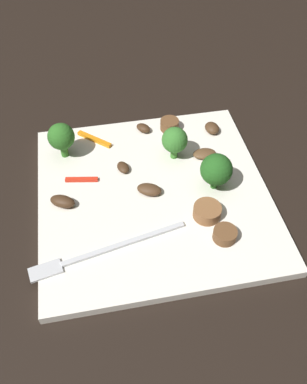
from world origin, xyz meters
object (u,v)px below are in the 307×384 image
at_px(broccoli_floret_0, 175,140).
at_px(mushroom_5, 123,167).
at_px(fork, 98,253).
at_px(mushroom_1, 204,154).
at_px(pepper_strip_0, 94,139).
at_px(mushroom_4, 149,190).
at_px(pepper_strip_1, 82,180).
at_px(broccoli_floret_2, 61,137).
at_px(sausage_slice_2, 225,234).
at_px(mushroom_2, 212,128).
at_px(plate, 154,195).
at_px(broccoli_floret_1, 216,170).
at_px(mushroom_3, 63,200).
at_px(sausage_slice_1, 170,125).
at_px(mushroom_0, 143,128).
at_px(sausage_slice_0, 207,212).

distance_m(broccoli_floret_0, mushroom_5, 0.08).
height_order(fork, mushroom_1, mushroom_1).
xyz_separation_m(fork, pepper_strip_0, (-0.01, -0.19, 0.00)).
distance_m(mushroom_4, pepper_strip_1, 0.09).
relative_size(broccoli_floret_2, mushroom_4, 1.63).
xyz_separation_m(sausage_slice_2, mushroom_2, (-0.04, -0.18, -0.00)).
relative_size(plate, broccoli_floret_1, 5.59).
relative_size(broccoli_floret_0, sausage_slice_2, 1.73).
bearing_deg(mushroom_4, mushroom_5, -60.38).
relative_size(plate, broccoli_floret_2, 5.58).
xyz_separation_m(broccoli_floret_1, pepper_strip_1, (0.16, -0.04, -0.03)).
xyz_separation_m(plate, broccoli_floret_2, (0.11, -0.09, 0.04)).
bearing_deg(mushroom_2, broccoli_floret_2, 2.89).
bearing_deg(broccoli_floret_2, pepper_strip_0, -151.89).
distance_m(broccoli_floret_1, mushroom_3, 0.19).
bearing_deg(mushroom_5, sausage_slice_1, -137.83).
bearing_deg(sausage_slice_1, pepper_strip_0, 2.82).
bearing_deg(pepper_strip_1, sausage_slice_1, -149.05).
height_order(broccoli_floret_0, sausage_slice_1, broccoli_floret_0).
xyz_separation_m(broccoli_floret_0, broccoli_floret_1, (-0.04, 0.06, 0.00)).
relative_size(plate, mushroom_0, 12.95).
height_order(broccoli_floret_1, pepper_strip_0, broccoli_floret_1).
bearing_deg(sausage_slice_0, mushroom_0, -73.93).
bearing_deg(broccoli_floret_0, mushroom_0, -62.30).
relative_size(sausage_slice_0, mushroom_1, 1.06).
relative_size(broccoli_floret_0, broccoli_floret_1, 0.92).
height_order(broccoli_floret_1, sausage_slice_0, broccoli_floret_1).
distance_m(fork, mushroom_2, 0.25).
xyz_separation_m(plate, broccoli_floret_1, (-0.08, 0.01, 0.04)).
xyz_separation_m(sausage_slice_1, mushroom_5, (0.08, 0.07, -0.00)).
relative_size(plate, mushroom_3, 8.97).
relative_size(sausage_slice_1, sausage_slice_2, 0.98).
xyz_separation_m(sausage_slice_1, sausage_slice_2, (-0.02, 0.20, -0.00)).
bearing_deg(mushroom_4, pepper_strip_0, -62.24).
relative_size(sausage_slice_0, mushroom_2, 1.36).
height_order(mushroom_1, mushroom_2, mushroom_2).
bearing_deg(broccoli_floret_2, broccoli_floret_0, 168.18).
relative_size(fork, broccoli_floret_0, 3.79).
distance_m(broccoli_floret_1, mushroom_1, 0.06).
bearing_deg(mushroom_5, pepper_strip_0, -63.62).
bearing_deg(mushroom_5, broccoli_floret_1, 154.79).
bearing_deg(mushroom_0, fork, 66.56).
height_order(sausage_slice_2, mushroom_2, same).
distance_m(broccoli_floret_0, sausage_slice_2, 0.15).
bearing_deg(mushroom_1, broccoli_floret_0, -9.37).
xyz_separation_m(sausage_slice_0, mushroom_4, (0.06, -0.05, -0.00)).
bearing_deg(broccoli_floret_0, mushroom_5, 9.57).
relative_size(plate, mushroom_4, 9.13).
bearing_deg(mushroom_3, sausage_slice_0, 163.37).
xyz_separation_m(sausage_slice_0, mushroom_1, (-0.02, -0.10, -0.00)).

